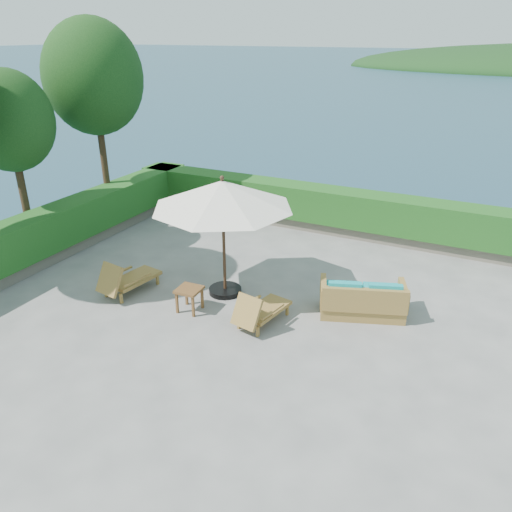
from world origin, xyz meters
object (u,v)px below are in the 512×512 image
at_px(lounge_left, 127,279).
at_px(patio_umbrella, 222,195).
at_px(side_table, 189,292).
at_px(lounge_right, 260,310).
at_px(wicker_loveseat, 362,301).

bearing_deg(lounge_left, patio_umbrella, 35.39).
bearing_deg(patio_umbrella, side_table, -105.53).
bearing_deg(lounge_right, patio_umbrella, 157.23).
xyz_separation_m(side_table, wicker_loveseat, (3.42, 1.49, -0.10)).
distance_m(lounge_left, wicker_loveseat, 5.37).
bearing_deg(wicker_loveseat, side_table, -176.21).
xyz_separation_m(patio_umbrella, lounge_left, (-2.04, -1.01, -2.02)).
height_order(patio_umbrella, wicker_loveseat, patio_umbrella).
bearing_deg(side_table, patio_umbrella, 74.47).
distance_m(lounge_left, side_table, 1.75).
bearing_deg(side_table, lounge_left, 178.75).
relative_size(patio_umbrella, lounge_left, 2.23).
relative_size(lounge_right, side_table, 2.76).
height_order(side_table, wicker_loveseat, wicker_loveseat).
height_order(patio_umbrella, lounge_left, patio_umbrella).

